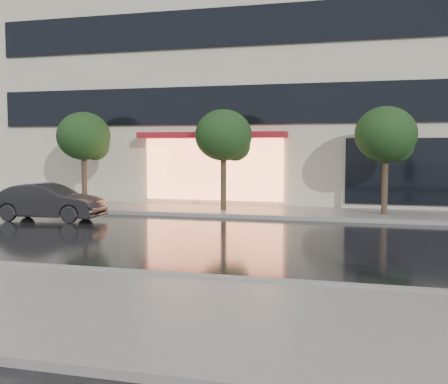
% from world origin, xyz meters
% --- Properties ---
extents(ground, '(120.00, 120.00, 0.00)m').
position_xyz_m(ground, '(0.00, 0.00, 0.00)').
color(ground, black).
rests_on(ground, ground).
extents(sidewalk_near, '(60.00, 4.50, 0.12)m').
position_xyz_m(sidewalk_near, '(0.00, -3.25, 0.06)').
color(sidewalk_near, slate).
rests_on(sidewalk_near, ground).
extents(sidewalk_far, '(60.00, 3.50, 0.12)m').
position_xyz_m(sidewalk_far, '(0.00, 10.25, 0.06)').
color(sidewalk_far, slate).
rests_on(sidewalk_far, ground).
extents(curb_near, '(60.00, 0.25, 0.14)m').
position_xyz_m(curb_near, '(0.00, -1.00, 0.07)').
color(curb_near, gray).
rests_on(curb_near, ground).
extents(curb_far, '(60.00, 0.25, 0.14)m').
position_xyz_m(curb_far, '(0.00, 8.50, 0.07)').
color(curb_far, gray).
rests_on(curb_far, ground).
extents(office_building, '(30.00, 12.76, 18.00)m').
position_xyz_m(office_building, '(-0.00, 17.97, 9.00)').
color(office_building, beige).
rests_on(office_building, ground).
extents(tree_far_west, '(2.20, 2.20, 3.99)m').
position_xyz_m(tree_far_west, '(-8.94, 10.03, 2.92)').
color(tree_far_west, '#33261C').
rests_on(tree_far_west, ground).
extents(tree_mid_west, '(2.20, 2.20, 3.99)m').
position_xyz_m(tree_mid_west, '(-2.94, 10.03, 2.92)').
color(tree_mid_west, '#33261C').
rests_on(tree_mid_west, ground).
extents(tree_mid_east, '(2.20, 2.20, 3.99)m').
position_xyz_m(tree_mid_east, '(3.06, 10.03, 2.92)').
color(tree_mid_east, '#33261C').
rests_on(tree_mid_east, ground).
extents(parked_car, '(3.95, 1.60, 1.28)m').
position_xyz_m(parked_car, '(-8.27, 6.19, 0.64)').
color(parked_car, black).
rests_on(parked_car, ground).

